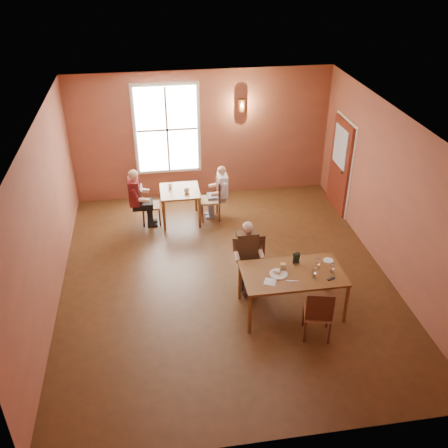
{
  "coord_description": "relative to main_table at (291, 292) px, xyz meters",
  "views": [
    {
      "loc": [
        -1.19,
        -7.41,
        5.65
      ],
      "look_at": [
        0.0,
        0.2,
        1.05
      ],
      "focal_mm": 40.0,
      "sensor_mm": 36.0,
      "label": 1
    }
  ],
  "objects": [
    {
      "name": "menu_stand",
      "position": [
        0.12,
        0.27,
        0.49
      ],
      "size": [
        0.12,
        0.08,
        0.19
      ],
      "primitive_type": "cube",
      "rotation": [
        0.0,
        0.0,
        0.18
      ],
      "color": "#1C2C21",
      "rests_on": "main_table"
    },
    {
      "name": "goblet_c",
      "position": [
        0.3,
        -0.16,
        0.49
      ],
      "size": [
        0.09,
        0.09,
        0.19
      ],
      "primitive_type": null,
      "rotation": [
        0.0,
        0.0,
        0.21
      ],
      "color": "white",
      "rests_on": "main_table"
    },
    {
      "name": "knife",
      "position": [
        -0.06,
        -0.21,
        0.39
      ],
      "size": [
        0.2,
        0.06,
        0.0
      ],
      "primitive_type": "cube",
      "rotation": [
        0.0,
        0.0,
        -0.24
      ],
      "color": "silver",
      "rests_on": "main_table"
    },
    {
      "name": "sandwich",
      "position": [
        -0.15,
        0.1,
        0.45
      ],
      "size": [
        0.1,
        0.1,
        0.11
      ],
      "primitive_type": "cube",
      "rotation": [
        0.0,
        0.0,
        -0.19
      ],
      "color": "tan",
      "rests_on": "main_table"
    },
    {
      "name": "napkin",
      "position": [
        -0.43,
        -0.18,
        0.4
      ],
      "size": [
        0.24,
        0.24,
        0.01
      ],
      "primitive_type": "cube",
      "rotation": [
        0.0,
        0.0,
        -0.43
      ],
      "color": "white",
      "rests_on": "main_table"
    },
    {
      "name": "ceiling",
      "position": [
        -0.95,
        1.07,
        2.61
      ],
      "size": [
        6.0,
        7.0,
        0.04
      ],
      "primitive_type": "cube",
      "color": "white",
      "rests_on": "wall_back"
    },
    {
      "name": "wall_front",
      "position": [
        -0.95,
        -2.43,
        1.11
      ],
      "size": [
        6.0,
        0.04,
        3.0
      ],
      "primitive_type": "cube",
      "color": "brown",
      "rests_on": "ground"
    },
    {
      "name": "goblet_a",
      "position": [
        0.44,
        0.06,
        0.49
      ],
      "size": [
        0.1,
        0.1,
        0.2
      ],
      "primitive_type": null,
      "rotation": [
        0.0,
        0.0,
        -0.43
      ],
      "color": "white",
      "rests_on": "main_table"
    },
    {
      "name": "sunglasses",
      "position": [
        0.56,
        -0.26,
        0.4
      ],
      "size": [
        0.15,
        0.09,
        0.02
      ],
      "primitive_type": "cube",
      "rotation": [
        0.0,
        0.0,
        0.39
      ],
      "color": "black",
      "rests_on": "main_table"
    },
    {
      "name": "diner_main",
      "position": [
        -0.5,
        0.62,
        0.23
      ],
      "size": [
        0.49,
        0.49,
        1.24
      ],
      "primitive_type": null,
      "rotation": [
        0.0,
        0.0,
        3.14
      ],
      "color": "#473329",
      "rests_on": "ground"
    },
    {
      "name": "chair_empty",
      "position": [
        0.24,
        -0.64,
        0.08
      ],
      "size": [
        0.51,
        0.51,
        0.94
      ],
      "primitive_type": null,
      "rotation": [
        0.0,
        0.0,
        -0.25
      ],
      "color": "#5D2E1C",
      "rests_on": "ground"
    },
    {
      "name": "wall_left",
      "position": [
        -3.95,
        1.07,
        1.11
      ],
      "size": [
        0.04,
        7.0,
        3.0
      ],
      "primitive_type": "cube",
      "color": "brown",
      "rests_on": "ground"
    },
    {
      "name": "chair_diner_main",
      "position": [
        -0.5,
        0.65,
        0.11
      ],
      "size": [
        0.44,
        0.44,
        1.0
      ],
      "primitive_type": null,
      "rotation": [
        0.0,
        0.0,
        3.14
      ],
      "color": "brown",
      "rests_on": "ground"
    },
    {
      "name": "ground",
      "position": [
        -0.95,
        1.07,
        -0.39
      ],
      "size": [
        6.0,
        7.0,
        0.01
      ],
      "primitive_type": "cube",
      "color": "brown",
      "rests_on": "ground"
    },
    {
      "name": "chair_diner_maroon",
      "position": [
        -2.24,
        3.34,
        0.05
      ],
      "size": [
        0.39,
        0.39,
        0.88
      ],
      "primitive_type": null,
      "rotation": [
        0.0,
        0.0,
        -1.57
      ],
      "color": "#442916",
      "rests_on": "ground"
    },
    {
      "name": "chair_diner_white",
      "position": [
        -0.94,
        3.34,
        0.08
      ],
      "size": [
        0.42,
        0.42,
        0.94
      ],
      "primitive_type": null,
      "rotation": [
        0.0,
        0.0,
        1.57
      ],
      "color": "#472F18",
      "rests_on": "ground"
    },
    {
      "name": "diner_maroon",
      "position": [
        -2.27,
        3.34,
        0.25
      ],
      "size": [
        0.52,
        0.52,
        1.29
      ],
      "primitive_type": null,
      "rotation": [
        0.0,
        0.0,
        -1.57
      ],
      "color": "maroon",
      "rests_on": "ground"
    },
    {
      "name": "door",
      "position": [
        1.99,
        3.37,
        0.66
      ],
      "size": [
        0.12,
        1.04,
        2.1
      ],
      "primitive_type": "cube",
      "color": "maroon",
      "rests_on": "ground"
    },
    {
      "name": "diner_white",
      "position": [
        -0.91,
        3.34,
        0.19
      ],
      "size": [
        0.47,
        0.47,
        1.17
      ],
      "primitive_type": null,
      "rotation": [
        0.0,
        0.0,
        1.57
      ],
      "color": "white",
      "rests_on": "ground"
    },
    {
      "name": "plate_food",
      "position": [
        -0.25,
        -0.01,
        0.41
      ],
      "size": [
        0.3,
        0.3,
        0.04
      ],
      "primitive_type": "cylinder",
      "rotation": [
        0.0,
        0.0,
        0.01
      ],
      "color": "white",
      "rests_on": "main_table"
    },
    {
      "name": "side_plate",
      "position": [
        0.68,
        0.24,
        0.4
      ],
      "size": [
        0.22,
        0.22,
        0.01
      ],
      "primitive_type": "cylinder",
      "rotation": [
        0.0,
        0.0,
        0.35
      ],
      "color": "white",
      "rests_on": "main_table"
    },
    {
      "name": "main_table",
      "position": [
        0.0,
        0.0,
        0.0
      ],
      "size": [
        1.68,
        0.94,
        0.79
      ],
      "primitive_type": null,
      "color": "brown",
      "rests_on": "ground"
    },
    {
      "name": "wall_back",
      "position": [
        -0.95,
        4.57,
        1.11
      ],
      "size": [
        6.0,
        0.04,
        3.0
      ],
      "primitive_type": "cube",
      "color": "brown",
      "rests_on": "ground"
    },
    {
      "name": "wall_right",
      "position": [
        2.05,
        1.07,
        1.11
      ],
      "size": [
        0.04,
        7.0,
        3.0
      ],
      "primitive_type": "cube",
      "color": "brown",
      "rests_on": "ground"
    },
    {
      "name": "goblet_b",
      "position": [
        0.63,
        -0.09,
        0.48
      ],
      "size": [
        0.08,
        0.08,
        0.18
      ],
      "primitive_type": null,
      "rotation": [
        0.0,
        0.0,
        0.16
      ],
      "color": "white",
      "rests_on": "main_table"
    },
    {
      "name": "window",
      "position": [
        -1.75,
        4.52,
        1.31
      ],
      "size": [
        1.36,
        0.1,
        1.96
      ],
      "primitive_type": "cube",
      "color": "white",
      "rests_on": "wall_back"
    },
    {
      "name": "cup_a",
      "position": [
        -1.45,
        3.2,
        0.4
      ],
      "size": [
        0.12,
        0.12,
        0.09
      ],
      "primitive_type": "imported",
      "rotation": [
        0.0,
        0.0,
        0.03
      ],
      "color": "white",
      "rests_on": "second_table"
    },
    {
      "name": "wall_sconce",
      "position": [
        -0.05,
        4.47,
        1.81
      ],
      "size": [
        0.16,
        0.16,
        0.28
      ],
      "primitive_type": "cylinder",
      "color": "brown",
      "rests_on": "wall_back"
    },
    {
      "name": "second_table",
      "position": [
        -1.59,
        3.34,
        -0.02
      ],
      "size": [
        0.84,
        0.84,
        0.74
      ],
      "primitive_type": null,
      "color": "brown",
      "rests_on": "ground"
    },
    {
      "name": "cup_b",
      "position": [
        -1.79,
        3.48,
        0.39
      ],
      "size": [
        0.12,
        0.12,
        0.08
      ],
      "primitive_type": "imported",
      "rotation": [
        0.0,
        0.0,
        -0.4
      ],
      "color": "white",
      "rests_on": "second_table"
    }
  ]
}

